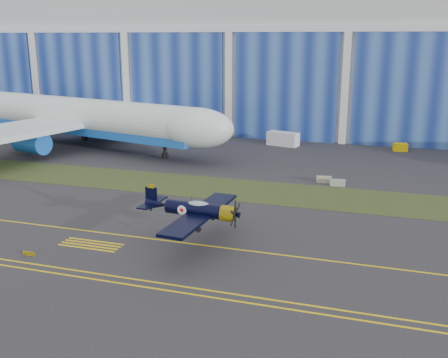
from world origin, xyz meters
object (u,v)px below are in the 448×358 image
(shipping_container, at_px, (283,139))
(tug, at_px, (400,147))
(warbird, at_px, (195,209))
(jetliner, at_px, (73,76))

(shipping_container, xyz_separation_m, tug, (20.33, 1.44, -0.55))
(shipping_container, bearing_deg, warbird, -73.60)
(warbird, xyz_separation_m, tug, (18.76, 50.69, -2.89))
(shipping_container, relative_size, tug, 2.43)
(jetliner, xyz_separation_m, tug, (55.51, 13.41, -11.78))
(jetliner, distance_m, shipping_container, 38.82)
(warbird, distance_m, jetliner, 53.09)
(warbird, bearing_deg, shipping_container, 95.41)
(shipping_container, height_order, tug, shipping_container)
(warbird, xyz_separation_m, shipping_container, (-1.57, 49.25, -2.34))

